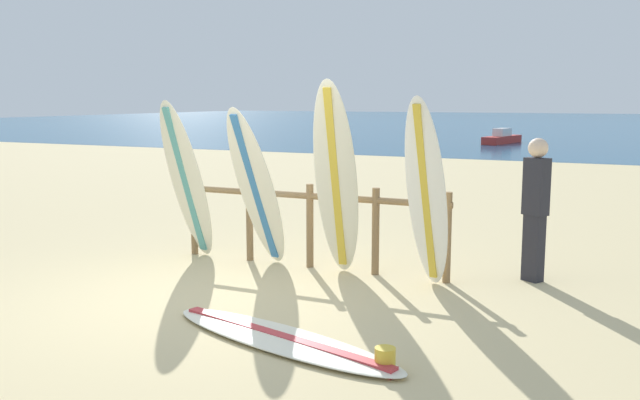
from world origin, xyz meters
The scene contains 11 objects.
ground_plane centered at (0.00, 0.00, 0.00)m, with size 120.00×120.00×0.00m, color #CCB784.
ocean_water centered at (0.00, 58.00, 0.00)m, with size 120.00×80.00×0.01m, color navy.
surfboard_rack centered at (0.37, 1.69, 0.66)m, with size 3.60×0.09×1.05m.
surfboard_leaning_far_left centered at (-1.26, 1.38, 1.05)m, with size 0.69×0.82×2.10m.
surfboard_leaning_left centered at (-0.19, 1.33, 1.01)m, with size 0.68×0.98×2.02m.
surfboard_leaning_center_left centered at (0.84, 1.41, 1.17)m, with size 0.56×0.69×2.33m.
surfboard_leaning_center centered at (1.96, 1.33, 1.07)m, with size 0.59×0.68×2.15m.
surfboard_lying_on_sand centered at (1.32, -0.86, 0.03)m, with size 2.64×1.24×0.08m.
beachgoer_standing centered at (3.00, 2.19, 0.92)m, with size 0.32×0.28×1.66m.
small_boat_offshore centered at (-1.85, 27.05, 0.26)m, with size 1.37×3.15×0.71m.
sand_bucket centered at (2.35, -1.06, 0.09)m, with size 0.17×0.17×0.18m, color gold.
Camera 1 is at (4.04, -5.91, 2.11)m, focal length 38.56 mm.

